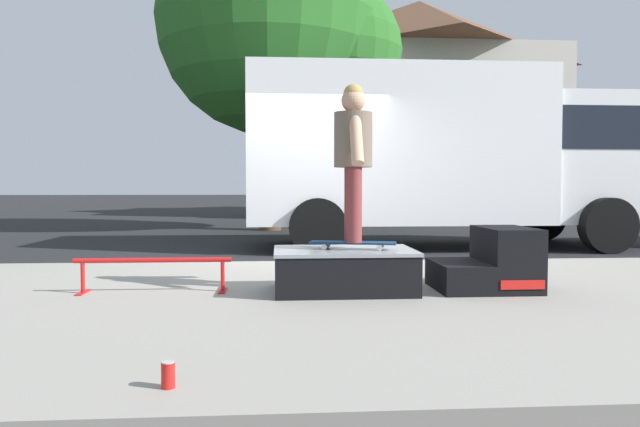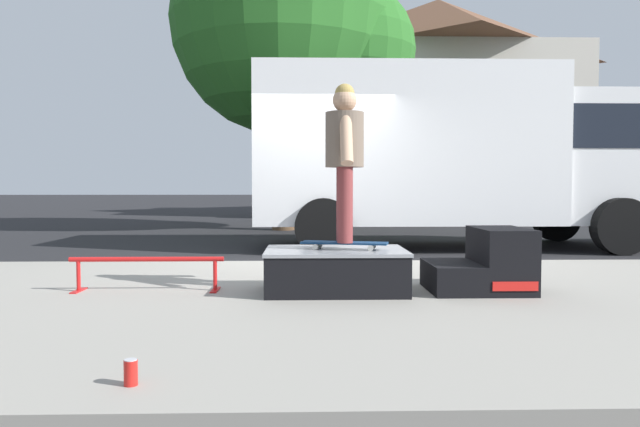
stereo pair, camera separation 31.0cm
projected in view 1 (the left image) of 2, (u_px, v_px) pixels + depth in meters
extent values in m
plane|color=black|center=(312.00, 265.00, 7.94)|extent=(140.00, 140.00, 0.00)
cube|color=gray|center=(332.00, 305.00, 4.94)|extent=(50.00, 5.00, 0.12)
cube|color=black|center=(344.00, 270.00, 5.26)|extent=(1.25, 0.82, 0.39)
cube|color=gray|center=(344.00, 251.00, 5.25)|extent=(1.27, 0.84, 0.03)
cube|color=black|center=(459.00, 276.00, 5.34)|extent=(0.45, 0.75, 0.26)
cube|color=black|center=(506.00, 258.00, 5.36)|extent=(0.45, 0.75, 0.58)
cube|color=red|center=(523.00, 285.00, 4.99)|extent=(0.39, 0.01, 0.08)
cylinder|color=red|center=(153.00, 260.00, 5.20)|extent=(1.40, 0.04, 0.04)
cylinder|color=red|center=(83.00, 277.00, 5.16)|extent=(0.04, 0.04, 0.29)
cube|color=red|center=(83.00, 292.00, 5.17)|extent=(0.06, 0.28, 0.01)
cylinder|color=red|center=(223.00, 275.00, 5.25)|extent=(0.04, 0.04, 0.29)
cube|color=red|center=(223.00, 291.00, 5.26)|extent=(0.06, 0.28, 0.01)
cube|color=navy|center=(353.00, 243.00, 5.23)|extent=(0.81, 0.38, 0.02)
cylinder|color=silver|center=(381.00, 246.00, 5.28)|extent=(0.06, 0.04, 0.05)
cylinder|color=silver|center=(380.00, 248.00, 5.11)|extent=(0.06, 0.04, 0.05)
cylinder|color=silver|center=(327.00, 245.00, 5.37)|extent=(0.06, 0.04, 0.05)
cylinder|color=silver|center=(324.00, 247.00, 5.19)|extent=(0.06, 0.04, 0.05)
cylinder|color=brown|center=(352.00, 204.00, 5.30)|extent=(0.14, 0.14, 0.68)
cylinder|color=brown|center=(354.00, 205.00, 5.13)|extent=(0.14, 0.14, 0.68)
cylinder|color=#726051|center=(353.00, 140.00, 5.19)|extent=(0.35, 0.35, 0.49)
cylinder|color=tan|center=(350.00, 143.00, 5.41)|extent=(0.11, 0.30, 0.47)
cylinder|color=tan|center=(356.00, 139.00, 4.98)|extent=(0.11, 0.30, 0.47)
sphere|color=tan|center=(353.00, 101.00, 5.18)|extent=(0.22, 0.22, 0.22)
sphere|color=tan|center=(353.00, 94.00, 5.17)|extent=(0.18, 0.18, 0.18)
cylinder|color=red|center=(168.00, 375.00, 2.73)|extent=(0.07, 0.07, 0.12)
cylinder|color=silver|center=(168.00, 362.00, 2.73)|extent=(0.06, 0.06, 0.00)
cube|color=white|center=(392.00, 148.00, 10.16)|extent=(5.00, 2.35, 2.60)
cube|color=white|center=(581.00, 160.00, 10.41)|extent=(1.90, 2.16, 2.20)
cube|color=black|center=(581.00, 133.00, 10.39)|extent=(1.92, 2.19, 0.70)
cylinder|color=black|center=(542.00, 218.00, 11.62)|extent=(0.90, 0.28, 0.90)
cylinder|color=black|center=(608.00, 225.00, 9.28)|extent=(0.90, 0.28, 0.90)
cylinder|color=black|center=(310.00, 219.00, 11.29)|extent=(0.90, 0.28, 0.90)
cylinder|color=black|center=(318.00, 227.00, 8.95)|extent=(0.90, 0.28, 0.90)
cylinder|color=brown|center=(270.00, 163.00, 14.22)|extent=(0.56, 0.56, 3.30)
sphere|color=#286623|center=(269.00, 23.00, 14.06)|extent=(5.43, 5.43, 5.43)
sphere|color=#286623|center=(330.00, 52.00, 14.20)|extent=(3.53, 3.53, 3.53)
cube|color=beige|center=(418.00, 138.00, 22.97)|extent=(9.00, 7.50, 6.00)
cube|color=#B2ADA3|center=(447.00, 177.00, 19.06)|extent=(9.00, 0.50, 2.80)
pyramid|color=brown|center=(419.00, 32.00, 22.78)|extent=(9.54, 7.95, 2.40)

